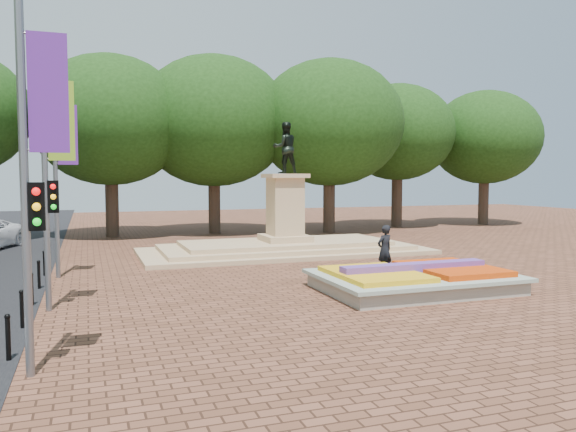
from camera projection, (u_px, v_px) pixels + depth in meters
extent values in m
plane|color=brown|center=(359.00, 282.00, 20.10)|extent=(90.00, 90.00, 0.00)
cube|color=gray|center=(414.00, 284.00, 18.54)|extent=(6.00, 4.00, 0.45)
cube|color=#A8B5A4|center=(414.00, 275.00, 18.52)|extent=(6.30, 4.30, 0.12)
cube|color=#E2450C|center=(451.00, 269.00, 19.00)|extent=(2.60, 3.40, 0.22)
cube|color=yellow|center=(375.00, 274.00, 18.03)|extent=(2.60, 3.40, 0.18)
cube|color=#55338D|center=(414.00, 269.00, 18.51)|extent=(5.20, 0.55, 0.38)
cube|color=tan|center=(285.00, 251.00, 27.60)|extent=(14.00, 6.00, 0.20)
cube|color=tan|center=(285.00, 247.00, 27.59)|extent=(12.00, 5.00, 0.20)
cube|color=tan|center=(285.00, 243.00, 27.58)|extent=(10.00, 4.00, 0.20)
cube|color=tan|center=(285.00, 238.00, 27.56)|extent=(2.20, 2.20, 0.30)
cube|color=tan|center=(285.00, 206.00, 27.45)|extent=(1.50, 1.50, 2.80)
cube|color=tan|center=(285.00, 176.00, 27.35)|extent=(1.90, 1.90, 0.20)
imported|color=black|center=(285.00, 148.00, 27.25)|extent=(1.22, 0.95, 2.50)
cylinder|color=#35271C|center=(107.00, 206.00, 34.17)|extent=(0.80, 0.80, 4.00)
ellipsoid|color=black|center=(105.00, 128.00, 33.84)|extent=(8.80, 8.80, 7.48)
cylinder|color=#35271C|center=(220.00, 204.00, 36.53)|extent=(0.80, 0.80, 4.00)
ellipsoid|color=black|center=(219.00, 131.00, 36.20)|extent=(8.80, 8.80, 7.48)
cylinder|color=#35271C|center=(319.00, 202.00, 38.88)|extent=(0.80, 0.80, 4.00)
ellipsoid|color=black|center=(319.00, 134.00, 38.55)|extent=(8.80, 8.80, 7.48)
cylinder|color=#35271C|center=(406.00, 201.00, 41.24)|extent=(0.80, 0.80, 4.00)
ellipsoid|color=black|center=(407.00, 136.00, 40.91)|extent=(8.80, 8.80, 7.48)
cylinder|color=#35271C|center=(485.00, 199.00, 43.59)|extent=(0.80, 0.80, 4.00)
ellipsoid|color=black|center=(486.00, 139.00, 43.27)|extent=(8.80, 8.80, 7.48)
cylinder|color=slate|center=(25.00, 190.00, 10.32)|extent=(0.16, 0.16, 7.00)
cube|color=#5C218D|center=(48.00, 93.00, 10.34)|extent=(0.70, 0.04, 2.20)
cylinder|color=slate|center=(45.00, 186.00, 15.48)|extent=(0.16, 0.16, 7.00)
cube|color=#82AA22|center=(61.00, 121.00, 15.51)|extent=(0.70, 0.04, 2.20)
cylinder|color=slate|center=(56.00, 184.00, 20.65)|extent=(0.16, 0.16, 7.00)
cube|color=#5C218D|center=(67.00, 135.00, 20.67)|extent=(0.70, 0.04, 2.20)
cube|color=black|center=(37.00, 206.00, 10.41)|extent=(0.28, 0.18, 0.90)
cube|color=black|center=(53.00, 197.00, 15.57)|extent=(0.28, 0.18, 0.90)
cylinder|color=black|center=(8.00, 339.00, 11.39)|extent=(0.10, 0.10, 0.90)
sphere|color=black|center=(7.00, 317.00, 11.36)|extent=(0.12, 0.12, 0.12)
cylinder|color=black|center=(22.00, 311.00, 13.84)|extent=(0.10, 0.10, 0.90)
sphere|color=black|center=(21.00, 292.00, 13.80)|extent=(0.12, 0.12, 0.12)
cylinder|color=black|center=(32.00, 291.00, 16.28)|extent=(0.10, 0.10, 0.90)
sphere|color=black|center=(31.00, 275.00, 16.24)|extent=(0.12, 0.12, 0.12)
cylinder|color=black|center=(39.00, 276.00, 18.72)|extent=(0.10, 0.10, 0.90)
sphere|color=black|center=(38.00, 262.00, 18.69)|extent=(0.12, 0.12, 0.12)
cylinder|color=black|center=(44.00, 264.00, 21.16)|extent=(0.10, 0.10, 0.90)
sphere|color=black|center=(44.00, 252.00, 21.13)|extent=(0.12, 0.12, 0.12)
imported|color=black|center=(385.00, 250.00, 21.48)|extent=(0.80, 0.64, 1.91)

